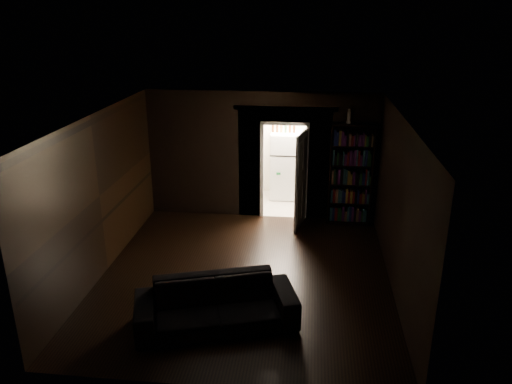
% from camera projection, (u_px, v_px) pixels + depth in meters
% --- Properties ---
extents(ground, '(5.50, 5.50, 0.00)m').
position_uv_depth(ground, '(245.00, 276.00, 8.74)').
color(ground, black).
rests_on(ground, ground).
extents(room_walls, '(5.02, 5.61, 2.84)m').
position_uv_depth(room_walls, '(251.00, 167.00, 9.16)').
color(room_walls, black).
rests_on(room_walls, ground).
extents(kitchen_alcove, '(2.20, 1.80, 2.60)m').
position_uv_depth(kitchen_alcove, '(287.00, 152.00, 11.88)').
color(kitchen_alcove, beige).
rests_on(kitchen_alcove, ground).
extents(sofa, '(2.54, 1.67, 0.90)m').
position_uv_depth(sofa, '(216.00, 298.00, 7.27)').
color(sofa, black).
rests_on(sofa, ground).
extents(bookshelf, '(0.95, 0.57, 2.20)m').
position_uv_depth(bookshelf, '(350.00, 175.00, 10.57)').
color(bookshelf, black).
rests_on(bookshelf, ground).
extents(refrigerator, '(0.84, 0.79, 1.65)m').
position_uv_depth(refrigerator, '(286.00, 165.00, 12.16)').
color(refrigerator, white).
rests_on(refrigerator, ground).
extents(door, '(0.23, 0.84, 2.05)m').
position_uv_depth(door, '(301.00, 181.00, 10.45)').
color(door, white).
rests_on(door, ground).
extents(figurine, '(0.13, 0.13, 0.30)m').
position_uv_depth(figurine, '(349.00, 116.00, 10.19)').
color(figurine, white).
rests_on(figurine, bookshelf).
extents(bottles, '(0.66, 0.15, 0.27)m').
position_uv_depth(bottles, '(284.00, 127.00, 11.79)').
color(bottles, black).
rests_on(bottles, refrigerator).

